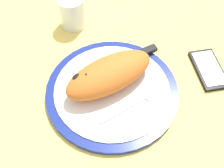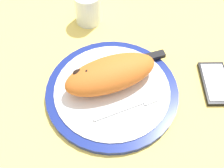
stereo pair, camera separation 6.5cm
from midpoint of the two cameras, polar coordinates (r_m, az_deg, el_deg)
name	(u,v)px [view 1 (the left image)]	position (r cm, az deg, el deg)	size (l,w,h in cm)	color
ground_plane	(112,96)	(68.99, -2.68, -2.68)	(150.00, 150.00, 3.00)	#EACC60
plate	(112,91)	(67.07, -2.76, -1.61)	(32.05, 32.05, 1.66)	navy
calzone	(111,74)	(64.79, -3.05, 1.92)	(23.89, 14.32, 6.71)	#C16023
fork	(136,102)	(64.04, 2.10, -3.97)	(16.11, 5.41, 0.40)	silver
knife	(129,59)	(71.46, 0.98, 5.10)	(23.50, 5.72, 1.20)	silver
smartphone	(209,69)	(74.51, 16.99, 2.78)	(8.27, 13.55, 1.16)	black
water_glass	(72,13)	(82.38, -10.45, 13.96)	(7.47, 7.47, 8.95)	silver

